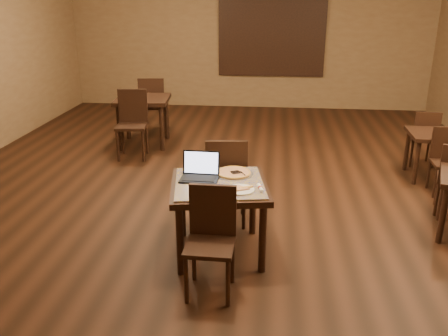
# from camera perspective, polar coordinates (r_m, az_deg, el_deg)

# --- Properties ---
(ground) EXTENTS (10.00, 10.00, 0.00)m
(ground) POSITION_cam_1_polar(r_m,az_deg,el_deg) (6.39, 0.26, -2.55)
(ground) COLOR black
(ground) RESTS_ON ground
(wall_back) EXTENTS (8.00, 0.02, 3.00)m
(wall_back) POSITION_cam_1_polar(r_m,az_deg,el_deg) (10.92, 3.03, 15.09)
(wall_back) COLOR olive
(wall_back) RESTS_ON ground
(mural) EXTENTS (2.34, 0.05, 1.64)m
(mural) POSITION_cam_1_polar(r_m,az_deg,el_deg) (10.86, 5.75, 15.26)
(mural) COLOR #265C8C
(mural) RESTS_ON wall_back
(tiled_table) EXTENTS (1.06, 1.06, 0.76)m
(tiled_table) POSITION_cam_1_polar(r_m,az_deg,el_deg) (4.61, -0.57, -2.93)
(tiled_table) COLOR black
(tiled_table) RESTS_ON ground
(chair_main_near) EXTENTS (0.42, 0.42, 0.95)m
(chair_main_near) POSITION_cam_1_polar(r_m,az_deg,el_deg) (4.11, -1.54, -7.91)
(chair_main_near) COLOR black
(chair_main_near) RESTS_ON ground
(chair_main_far) EXTENTS (0.49, 0.49, 1.03)m
(chair_main_far) POSITION_cam_1_polar(r_m,az_deg,el_deg) (5.20, 0.30, -1.10)
(chair_main_far) COLOR black
(chair_main_far) RESTS_ON ground
(laptop) EXTENTS (0.38, 0.30, 0.25)m
(laptop) POSITION_cam_1_polar(r_m,az_deg,el_deg) (4.67, -2.87, -0.40)
(laptop) COLOR black
(laptop) RESTS_ON tiled_table
(plate) EXTENTS (0.26, 0.26, 0.01)m
(plate) POSITION_cam_1_polar(r_m,az_deg,el_deg) (4.38, 2.01, -2.64)
(plate) COLOR white
(plate) RESTS_ON tiled_table
(pizza_slice) EXTENTS (0.23, 0.23, 0.02)m
(pizza_slice) POSITION_cam_1_polar(r_m,az_deg,el_deg) (4.38, 2.01, -2.47)
(pizza_slice) COLOR #D2BA8C
(pizza_slice) RESTS_ON plate
(pizza_pan) EXTENTS (0.40, 0.40, 0.01)m
(pizza_pan) POSITION_cam_1_polar(r_m,az_deg,el_deg) (4.78, 1.18, -0.69)
(pizza_pan) COLOR silver
(pizza_pan) RESTS_ON tiled_table
(pizza_whole) EXTENTS (0.35, 0.35, 0.02)m
(pizza_whole) POSITION_cam_1_polar(r_m,az_deg,el_deg) (4.77, 1.18, -0.53)
(pizza_whole) COLOR #D2BA8C
(pizza_whole) RESTS_ON pizza_pan
(spatula) EXTENTS (0.18, 0.24, 0.01)m
(spatula) POSITION_cam_1_polar(r_m,az_deg,el_deg) (4.75, 1.40, -0.53)
(spatula) COLOR silver
(spatula) RESTS_ON pizza_whole
(napkin_roll) EXTENTS (0.07, 0.16, 0.04)m
(napkin_roll) POSITION_cam_1_polar(r_m,az_deg,el_deg) (4.41, 4.39, -2.41)
(napkin_roll) COLOR white
(napkin_roll) RESTS_ON tiled_table
(other_table_a) EXTENTS (0.73, 0.73, 0.67)m
(other_table_a) POSITION_cam_1_polar(r_m,az_deg,el_deg) (7.23, 24.04, 3.03)
(other_table_a) COLOR black
(other_table_a) RESTS_ON ground
(other_table_a_chair_near) EXTENTS (0.38, 0.38, 0.86)m
(other_table_a_chair_near) POSITION_cam_1_polar(r_m,az_deg,el_deg) (6.79, 25.18, 1.24)
(other_table_a_chair_near) COLOR black
(other_table_a_chair_near) RESTS_ON ground
(other_table_a_chair_far) EXTENTS (0.38, 0.38, 0.86)m
(other_table_a_chair_far) POSITION_cam_1_polar(r_m,az_deg,el_deg) (7.70, 22.90, 3.66)
(other_table_a_chair_far) COLOR black
(other_table_a_chair_far) RESTS_ON ground
(other_table_b) EXTENTS (0.96, 0.96, 0.82)m
(other_table_b) POSITION_cam_1_polar(r_m,az_deg,el_deg) (8.24, -9.72, 7.39)
(other_table_b) COLOR black
(other_table_b) RESTS_ON ground
(other_table_b_chair_near) EXTENTS (0.50, 0.50, 1.06)m
(other_table_b_chair_near) POSITION_cam_1_polar(r_m,az_deg,el_deg) (7.68, -10.96, 5.75)
(other_table_b_chair_near) COLOR black
(other_table_b_chair_near) RESTS_ON ground
(other_table_b_chair_far) EXTENTS (0.50, 0.50, 1.06)m
(other_table_b_chair_far) POSITION_cam_1_polar(r_m,az_deg,el_deg) (8.84, -8.57, 7.77)
(other_table_b_chair_far) COLOR black
(other_table_b_chair_far) RESTS_ON ground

